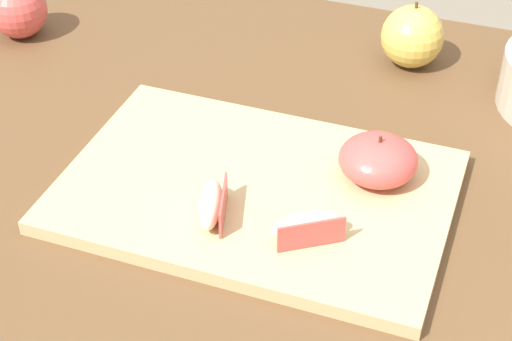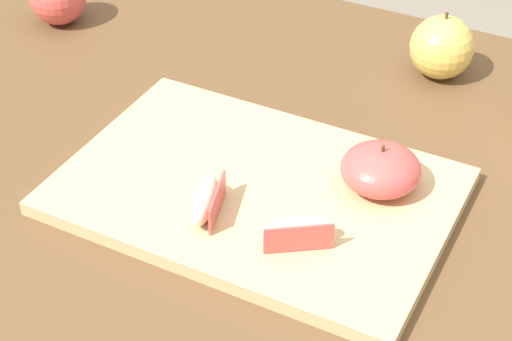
{
  "view_description": "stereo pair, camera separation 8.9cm",
  "coord_description": "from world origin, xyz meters",
  "px_view_note": "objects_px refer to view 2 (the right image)",
  "views": [
    {
      "loc": [
        0.16,
        -0.72,
        1.31
      ],
      "look_at": [
        -0.08,
        -0.06,
        0.77
      ],
      "focal_mm": 59.04,
      "sensor_mm": 36.0,
      "label": 1
    },
    {
      "loc": [
        0.25,
        -0.68,
        1.31
      ],
      "look_at": [
        -0.08,
        -0.06,
        0.77
      ],
      "focal_mm": 59.04,
      "sensor_mm": 36.0,
      "label": 2
    }
  ],
  "objects_px": {
    "cutting_board": "(256,191)",
    "apple_wedge_back": "(297,230)",
    "apple_half_skin_up": "(380,171)",
    "whole_apple_golden": "(442,47)",
    "apple_wedge_front": "(206,200)"
  },
  "relations": [
    {
      "from": "cutting_board",
      "to": "apple_wedge_back",
      "type": "bearing_deg",
      "value": -38.73
    },
    {
      "from": "apple_half_skin_up",
      "to": "whole_apple_golden",
      "type": "relative_size",
      "value": 0.94
    },
    {
      "from": "cutting_board",
      "to": "apple_wedge_front",
      "type": "relative_size",
      "value": 5.42
    },
    {
      "from": "apple_wedge_back",
      "to": "whole_apple_golden",
      "type": "height_order",
      "value": "whole_apple_golden"
    },
    {
      "from": "apple_wedge_front",
      "to": "whole_apple_golden",
      "type": "bearing_deg",
      "value": 72.97
    },
    {
      "from": "apple_half_skin_up",
      "to": "apple_wedge_front",
      "type": "bearing_deg",
      "value": -140.22
    },
    {
      "from": "apple_half_skin_up",
      "to": "apple_wedge_back",
      "type": "relative_size",
      "value": 1.17
    },
    {
      "from": "apple_wedge_front",
      "to": "apple_wedge_back",
      "type": "relative_size",
      "value": 1.04
    },
    {
      "from": "apple_half_skin_up",
      "to": "apple_wedge_front",
      "type": "height_order",
      "value": "apple_half_skin_up"
    },
    {
      "from": "apple_wedge_back",
      "to": "whole_apple_golden",
      "type": "bearing_deg",
      "value": 87.12
    },
    {
      "from": "apple_half_skin_up",
      "to": "whole_apple_golden",
      "type": "xyz_separation_m",
      "value": [
        -0.02,
        0.28,
        0.0
      ]
    },
    {
      "from": "apple_half_skin_up",
      "to": "apple_wedge_front",
      "type": "relative_size",
      "value": 1.12
    },
    {
      "from": "cutting_board",
      "to": "apple_wedge_back",
      "type": "height_order",
      "value": "apple_wedge_back"
    },
    {
      "from": "apple_wedge_back",
      "to": "cutting_board",
      "type": "bearing_deg",
      "value": 141.27
    },
    {
      "from": "cutting_board",
      "to": "apple_wedge_back",
      "type": "distance_m",
      "value": 0.1
    }
  ]
}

